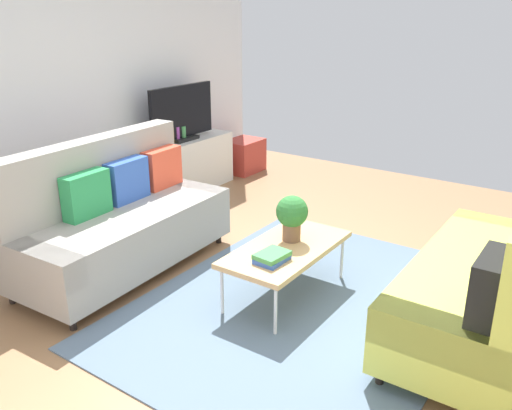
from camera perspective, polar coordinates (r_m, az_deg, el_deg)
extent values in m
plane|color=#936B47|center=(4.10, 3.11, -10.83)|extent=(7.68, 7.68, 0.00)
cube|color=silver|center=(5.56, -22.45, 11.89)|extent=(6.40, 0.12, 2.90)
cube|color=slate|center=(4.13, 5.15, -10.54)|extent=(2.90, 2.20, 0.01)
cube|color=gray|center=(4.64, -13.81, -3.13)|extent=(1.94, 0.94, 0.44)
cube|color=gray|center=(4.70, -17.07, 3.35)|extent=(1.91, 0.30, 0.56)
cube|color=gray|center=(5.18, -7.27, 1.10)|extent=(0.24, 0.85, 0.22)
cube|color=gray|center=(4.11, -22.34, -5.58)|extent=(0.24, 0.85, 0.22)
cylinder|color=black|center=(5.14, -3.99, -3.49)|extent=(0.05, 0.05, 0.10)
cylinder|color=black|center=(4.03, -18.90, -11.80)|extent=(0.05, 0.05, 0.10)
cylinder|color=black|center=(5.54, -9.71, -1.95)|extent=(0.05, 0.05, 0.10)
cylinder|color=black|center=(4.53, -24.50, -8.89)|extent=(0.05, 0.05, 0.10)
cube|color=#D84C33|center=(5.05, -9.94, 3.91)|extent=(0.41, 0.16, 0.36)
cube|color=#3359B2|center=(4.74, -13.53, 2.57)|extent=(0.41, 0.16, 0.36)
cube|color=#288C4C|center=(4.46, -17.59, 1.03)|extent=(0.41, 0.16, 0.36)
cube|color=#C1CC51|center=(3.94, 22.79, -8.62)|extent=(1.91, 0.86, 0.44)
cube|color=#C1CC51|center=(3.16, 19.59, -13.38)|extent=(0.21, 0.84, 0.22)
cube|color=#C1CC51|center=(4.66, 25.27, -2.99)|extent=(0.21, 0.84, 0.22)
cylinder|color=black|center=(3.43, 13.02, -17.41)|extent=(0.05, 0.05, 0.10)
cylinder|color=black|center=(4.88, 20.73, -6.21)|extent=(0.05, 0.05, 0.10)
cube|color=black|center=(3.15, 23.57, -7.93)|extent=(0.40, 0.14, 0.36)
cube|color=tan|center=(4.08, 3.24, -4.68)|extent=(1.10, 0.56, 0.04)
cylinder|color=silver|center=(3.93, -3.63, -9.17)|extent=(0.02, 0.02, 0.38)
cylinder|color=silver|center=(4.66, 4.04, -4.20)|extent=(0.02, 0.02, 0.38)
cylinder|color=silver|center=(3.69, 2.09, -11.20)|extent=(0.02, 0.02, 0.38)
cylinder|color=silver|center=(4.47, 9.12, -5.56)|extent=(0.02, 0.02, 0.38)
cube|color=silver|center=(6.54, -7.75, 4.14)|extent=(1.40, 0.44, 0.64)
cube|color=black|center=(6.44, -7.76, 7.02)|extent=(0.36, 0.20, 0.04)
cube|color=black|center=(6.38, -7.89, 9.82)|extent=(1.00, 0.05, 0.60)
cube|color=#B2382D|center=(7.33, -1.32, 5.26)|extent=(0.52, 0.40, 0.44)
cylinder|color=brown|center=(4.15, 3.80, -2.86)|extent=(0.14, 0.14, 0.14)
sphere|color=#2D7233|center=(4.09, 3.85, -0.69)|extent=(0.25, 0.25, 0.25)
cube|color=#3359B2|center=(3.83, 1.70, -5.78)|extent=(0.24, 0.18, 0.03)
cube|color=#3F8C4C|center=(3.81, 1.71, -5.32)|extent=(0.26, 0.20, 0.03)
cylinder|color=silver|center=(6.08, -11.97, 6.53)|extent=(0.13, 0.13, 0.16)
cylinder|color=silver|center=(6.21, -10.67, 6.86)|extent=(0.12, 0.12, 0.15)
cylinder|color=gold|center=(6.27, -8.91, 7.28)|extent=(0.04, 0.04, 0.19)
cylinder|color=purple|center=(6.34, -8.32, 7.42)|extent=(0.05, 0.05, 0.18)
cylinder|color=#3F8C4C|center=(6.41, -7.73, 7.55)|extent=(0.06, 0.06, 0.17)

